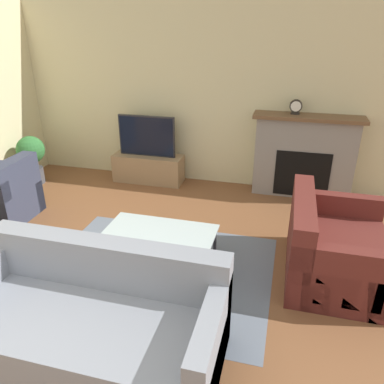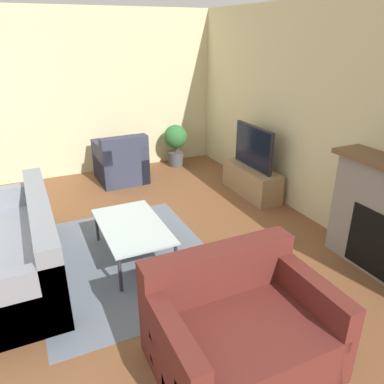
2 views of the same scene
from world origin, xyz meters
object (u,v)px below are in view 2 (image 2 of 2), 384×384
tv (253,147)px  coffee_table (132,228)px  couch_sectional (13,254)px  potted_plant (176,141)px  couch_loveseat (239,330)px  armchair_by_window (121,164)px

tv → coffee_table: bearing=-66.5°
couch_sectional → potted_plant: size_ratio=2.60×
couch_sectional → coffee_table: bearing=84.3°
tv → couch_loveseat: (2.66, -1.86, -0.46)m
couch_sectional → potted_plant: (-2.54, 2.83, 0.18)m
armchair_by_window → coffee_table: size_ratio=0.72×
couch_sectional → coffee_table: (0.12, 1.20, 0.08)m
armchair_by_window → potted_plant: size_ratio=1.07×
tv → couch_sectional: 3.49m
couch_sectional → couch_loveseat: same height
couch_loveseat → potted_plant: couch_loveseat is taller
tv → potted_plant: tv is taller
couch_loveseat → armchair_by_window: bearing=87.1°
couch_loveseat → coffee_table: couch_loveseat is taller
tv → armchair_by_window: size_ratio=1.09×
potted_plant → tv: bearing=17.1°
armchair_by_window → coffee_table: bearing=76.1°
coffee_table → couch_sectional: bearing=-95.7°
potted_plant → couch_sectional: bearing=-48.0°
couch_sectional → armchair_by_window: (-2.21, 1.70, 0.01)m
tv → coffee_table: 2.38m
tv → armchair_by_window: bearing=-130.1°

